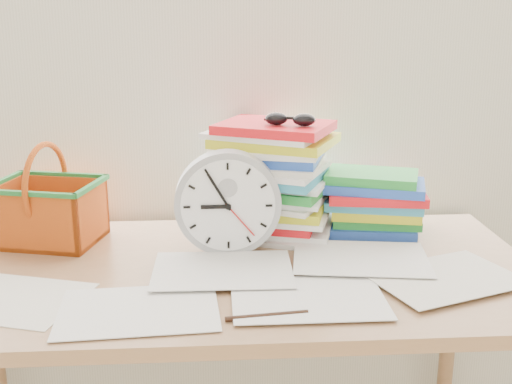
{
  "coord_description": "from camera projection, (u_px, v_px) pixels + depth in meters",
  "views": [
    {
      "loc": [
        -0.03,
        0.25,
        1.31
      ],
      "look_at": [
        0.06,
        1.6,
        0.93
      ],
      "focal_mm": 45.0,
      "sensor_mm": 36.0,
      "label": 1
    }
  ],
  "objects": [
    {
      "name": "pen",
      "position": [
        267.0,
        316.0,
        1.21
      ],
      "size": [
        0.16,
        0.03,
        0.01
      ],
      "primitive_type": "cylinder",
      "rotation": [
        0.0,
        1.57,
        0.12
      ],
      "color": "black",
      "rests_on": "desk"
    },
    {
      "name": "sunglasses",
      "position": [
        290.0,
        119.0,
        1.54
      ],
      "size": [
        0.17,
        0.15,
        0.03
      ],
      "primitive_type": null,
      "rotation": [
        0.0,
        0.0,
        -0.31
      ],
      "color": "black",
      "rests_on": "paper_stack"
    },
    {
      "name": "clock",
      "position": [
        228.0,
        203.0,
        1.51
      ],
      "size": [
        0.25,
        0.05,
        0.25
      ],
      "primitive_type": "cylinder",
      "rotation": [
        1.57,
        0.0,
        0.0
      ],
      "color": "#A3A3A6",
      "rests_on": "desk"
    },
    {
      "name": "paper_stack",
      "position": [
        272.0,
        179.0,
        1.64
      ],
      "size": [
        0.38,
        0.35,
        0.29
      ],
      "primitive_type": null,
      "rotation": [
        0.0,
        0.0,
        -0.37
      ],
      "color": "white",
      "rests_on": "desk"
    },
    {
      "name": "desk",
      "position": [
        228.0,
        298.0,
        1.47
      ],
      "size": [
        1.4,
        0.7,
        0.75
      ],
      "color": "#9A6D48",
      "rests_on": "ground"
    },
    {
      "name": "scattered_papers",
      "position": [
        228.0,
        265.0,
        1.45
      ],
      "size": [
        1.26,
        0.42,
        0.02
      ],
      "primitive_type": null,
      "color": "white",
      "rests_on": "desk"
    },
    {
      "name": "book_stack",
      "position": [
        376.0,
        202.0,
        1.67
      ],
      "size": [
        0.31,
        0.26,
        0.16
      ],
      "primitive_type": null,
      "rotation": [
        0.0,
        0.0,
        -0.22
      ],
      "color": "white",
      "rests_on": "desk"
    },
    {
      "name": "curtain",
      "position": [
        222.0,
        15.0,
        1.67
      ],
      "size": [
        2.4,
        0.01,
        2.5
      ],
      "primitive_type": "cube",
      "color": "white",
      "rests_on": "room_shell"
    },
    {
      "name": "basket",
      "position": [
        47.0,
        194.0,
        1.58
      ],
      "size": [
        0.29,
        0.25,
        0.25
      ],
      "primitive_type": null,
      "rotation": [
        0.0,
        0.0,
        -0.24
      ],
      "color": "#DD5B15",
      "rests_on": "desk"
    }
  ]
}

